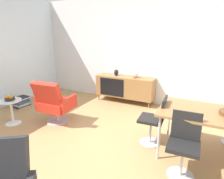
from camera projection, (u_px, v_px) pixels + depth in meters
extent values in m
plane|color=tan|center=(96.00, 147.00, 3.28)|extent=(8.32, 8.32, 0.00)
cube|color=white|center=(146.00, 51.00, 5.12)|extent=(6.80, 0.12, 2.80)
cube|color=olive|center=(125.00, 87.00, 5.33)|extent=(1.60, 0.44, 0.56)
cube|color=black|center=(112.00, 87.00, 5.27)|extent=(0.70, 0.01, 0.48)
cylinder|color=olive|center=(99.00, 97.00, 5.60)|extent=(0.03, 0.03, 0.16)
cylinder|color=olive|center=(149.00, 105.00, 4.96)|extent=(0.03, 0.03, 0.16)
cylinder|color=olive|center=(105.00, 94.00, 5.90)|extent=(0.03, 0.03, 0.16)
cylinder|color=olive|center=(152.00, 101.00, 5.26)|extent=(0.03, 0.03, 0.16)
ellipsoid|color=black|center=(116.00, 73.00, 5.34)|extent=(0.12, 0.12, 0.17)
ellipsoid|color=beige|center=(135.00, 74.00, 5.10)|extent=(0.17, 0.17, 0.18)
cube|color=olive|center=(217.00, 114.00, 2.80)|extent=(1.60, 0.90, 0.04)
cylinder|color=#B7B7BC|center=(159.00, 138.00, 2.89)|extent=(0.04, 0.04, 0.70)
cylinder|color=#B7B7BC|center=(169.00, 118.00, 3.55)|extent=(0.04, 0.04, 0.70)
cube|color=black|center=(183.00, 146.00, 2.50)|extent=(0.42, 0.42, 0.05)
cube|color=black|center=(186.00, 125.00, 2.60)|extent=(0.38, 0.10, 0.38)
cylinder|color=#B7B7BC|center=(182.00, 162.00, 2.57)|extent=(0.04, 0.04, 0.42)
cylinder|color=#B7B7BC|center=(180.00, 175.00, 2.62)|extent=(0.36, 0.36, 0.01)
cube|color=black|center=(151.00, 119.00, 3.29)|extent=(0.42, 0.42, 0.05)
cube|color=black|center=(163.00, 109.00, 3.16)|extent=(0.11, 0.38, 0.38)
cylinder|color=#B7B7BC|center=(150.00, 132.00, 3.36)|extent=(0.04, 0.04, 0.42)
cylinder|color=#B7B7BC|center=(150.00, 142.00, 3.42)|extent=(0.36, 0.36, 0.01)
cube|color=red|center=(56.00, 105.00, 4.14)|extent=(0.64, 0.60, 0.20)
cube|color=red|center=(48.00, 94.00, 3.84)|extent=(0.62, 0.31, 0.51)
cube|color=red|center=(69.00, 103.00, 3.99)|extent=(0.10, 0.51, 0.28)
cube|color=red|center=(44.00, 99.00, 4.23)|extent=(0.10, 0.51, 0.28)
cylinder|color=#B7B7BC|center=(57.00, 115.00, 4.20)|extent=(0.06, 0.06, 0.28)
cylinder|color=#B7B7BC|center=(58.00, 121.00, 4.24)|extent=(0.48, 0.48, 0.02)
cylinder|color=white|center=(10.00, 101.00, 4.01)|extent=(0.44, 0.44, 0.02)
cylinder|color=white|center=(12.00, 112.00, 4.08)|extent=(0.05, 0.05, 0.50)
cone|color=white|center=(14.00, 123.00, 4.15)|extent=(0.32, 0.32, 0.02)
cylinder|color=#262628|center=(10.00, 99.00, 4.00)|extent=(0.20, 0.20, 0.05)
sphere|color=orange|center=(10.00, 97.00, 3.96)|extent=(0.07, 0.07, 0.07)
sphere|color=orange|center=(11.00, 96.00, 4.03)|extent=(0.07, 0.07, 0.07)
sphere|color=orange|center=(7.00, 97.00, 3.97)|extent=(0.07, 0.07, 0.07)
cube|color=silver|center=(22.00, 106.00, 5.10)|extent=(0.32, 0.37, 0.01)
cube|color=#262626|center=(21.00, 106.00, 5.09)|extent=(0.33, 0.40, 0.03)
cube|color=#B2B2B7|center=(22.00, 105.00, 5.07)|extent=(0.27, 0.34, 0.03)
cube|color=#B2B2B7|center=(21.00, 104.00, 5.06)|extent=(0.28, 0.35, 0.03)
cube|color=#3F7F4C|center=(22.00, 102.00, 5.08)|extent=(0.30, 0.36, 0.03)
cube|color=#334C8C|center=(21.00, 102.00, 5.07)|extent=(0.31, 0.38, 0.03)
cube|color=#99668C|center=(21.00, 101.00, 5.06)|extent=(0.29, 0.39, 0.02)
cube|color=#334C8C|center=(20.00, 100.00, 5.05)|extent=(0.27, 0.35, 0.03)
cube|color=#334C8C|center=(21.00, 99.00, 5.04)|extent=(0.33, 0.38, 0.02)
cube|color=silver|center=(21.00, 99.00, 5.03)|extent=(0.28, 0.34, 0.02)
cube|color=#262626|center=(20.00, 98.00, 5.02)|extent=(0.28, 0.38, 0.02)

